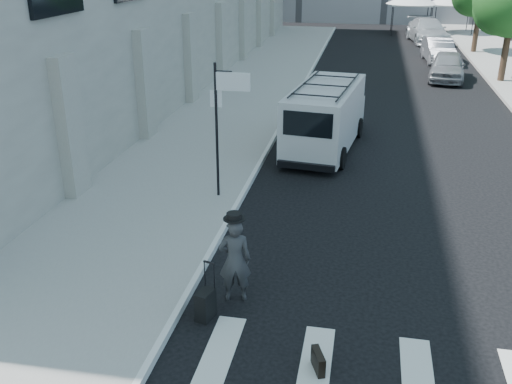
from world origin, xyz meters
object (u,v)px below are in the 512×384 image
at_px(briefcase, 318,361).
at_px(parked_car_c, 427,31).
at_px(suitcase, 205,305).
at_px(cargo_van, 326,116).
at_px(parked_car_a, 447,66).
at_px(businessman, 235,260).
at_px(parked_car_b, 439,50).

xyz_separation_m(briefcase, parked_car_c, (4.35, 36.53, 0.66)).
xyz_separation_m(suitcase, cargo_van, (1.29, 10.14, 0.82)).
bearing_deg(parked_car_c, cargo_van, -109.14).
relative_size(parked_car_a, parked_car_c, 0.74).
height_order(briefcase, suitcase, suitcase).
bearing_deg(parked_car_a, suitcase, -98.93).
bearing_deg(parked_car_c, parked_car_a, -97.58).
relative_size(suitcase, parked_car_a, 0.26).
relative_size(businessman, parked_car_c, 0.30).
relative_size(businessman, parked_car_a, 0.40).
bearing_deg(parked_car_c, suitcase, -107.92).
distance_m(businessman, cargo_van, 9.47).
bearing_deg(briefcase, parked_car_b, 59.60).
distance_m(businessman, parked_car_b, 27.48).
relative_size(briefcase, parked_car_b, 0.10).
bearing_deg(suitcase, cargo_van, 97.75).
relative_size(suitcase, parked_car_b, 0.25).
relative_size(suitcase, parked_car_c, 0.19).
distance_m(briefcase, cargo_van, 11.21).
height_order(businessman, suitcase, businessman).
relative_size(businessman, parked_car_b, 0.40).
xyz_separation_m(cargo_van, parked_car_c, (5.19, 25.39, -0.28)).
xyz_separation_m(businessman, suitcase, (-0.38, -0.72, -0.56)).
relative_size(cargo_van, parked_car_c, 1.01).
relative_size(cargo_van, parked_car_b, 1.35).
distance_m(cargo_van, parked_car_c, 25.92).
distance_m(suitcase, parked_car_b, 28.27).
bearing_deg(cargo_van, businessman, -88.46).
xyz_separation_m(cargo_van, parked_car_a, (5.19, 12.16, -0.39)).
distance_m(businessman, parked_car_a, 22.43).
bearing_deg(businessman, cargo_van, -109.82).
bearing_deg(parked_car_a, parked_car_c, 97.28).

